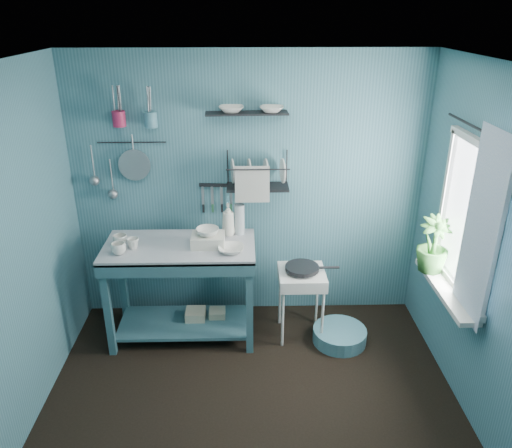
{
  "coord_description": "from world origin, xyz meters",
  "views": [
    {
      "loc": [
        -0.04,
        -2.83,
        2.8
      ],
      "look_at": [
        0.05,
        0.85,
        1.2
      ],
      "focal_mm": 35.0,
      "sensor_mm": 36.0,
      "label": 1
    }
  ],
  "objects_px": {
    "water_bottle": "(239,219)",
    "storage_tin_small": "(217,319)",
    "mug_mid": "(133,243)",
    "mug_right": "(120,240)",
    "mug_left": "(119,249)",
    "floor_basin": "(339,335)",
    "utensil_cup_magenta": "(119,119)",
    "potted_plant": "(433,245)",
    "work_counter": "(182,291)",
    "colander": "(134,165)",
    "storage_tin_large": "(196,320)",
    "utensil_cup_teal": "(151,120)",
    "soap_bottle": "(228,219)",
    "hotplate_stand": "(301,303)",
    "frying_pan": "(302,268)",
    "dish_rack": "(258,171)",
    "wash_tub": "(208,240)"
  },
  "relations": [
    {
      "from": "water_bottle",
      "to": "storage_tin_small",
      "type": "xyz_separation_m",
      "value": [
        -0.22,
        -0.14,
        -0.96
      ]
    },
    {
      "from": "mug_mid",
      "to": "mug_right",
      "type": "xyz_separation_m",
      "value": [
        -0.12,
        0.06,
        0.0
      ]
    },
    {
      "from": "mug_left",
      "to": "floor_basin",
      "type": "height_order",
      "value": "mug_left"
    },
    {
      "from": "water_bottle",
      "to": "utensil_cup_magenta",
      "type": "xyz_separation_m",
      "value": [
        -1.01,
        0.14,
        0.87
      ]
    },
    {
      "from": "water_bottle",
      "to": "potted_plant",
      "type": "xyz_separation_m",
      "value": [
        1.55,
        -0.56,
        0.0
      ]
    },
    {
      "from": "work_counter",
      "to": "storage_tin_small",
      "type": "distance_m",
      "value": 0.48
    },
    {
      "from": "colander",
      "to": "potted_plant",
      "type": "bearing_deg",
      "value": -16.46
    },
    {
      "from": "mug_mid",
      "to": "work_counter",
      "type": "bearing_deg",
      "value": 8.97
    },
    {
      "from": "mug_left",
      "to": "storage_tin_large",
      "type": "height_order",
      "value": "mug_left"
    },
    {
      "from": "storage_tin_large",
      "to": "mug_left",
      "type": "bearing_deg",
      "value": -160.1
    },
    {
      "from": "utensil_cup_teal",
      "to": "mug_left",
      "type": "bearing_deg",
      "value": -116.15
    },
    {
      "from": "mug_left",
      "to": "colander",
      "type": "distance_m",
      "value": 0.78
    },
    {
      "from": "mug_left",
      "to": "potted_plant",
      "type": "bearing_deg",
      "value": -3.96
    },
    {
      "from": "utensil_cup_teal",
      "to": "floor_basin",
      "type": "distance_m",
      "value": 2.54
    },
    {
      "from": "work_counter",
      "to": "soap_bottle",
      "type": "relative_size",
      "value": 4.35
    },
    {
      "from": "mug_left",
      "to": "hotplate_stand",
      "type": "height_order",
      "value": "mug_left"
    },
    {
      "from": "potted_plant",
      "to": "mug_right",
      "type": "bearing_deg",
      "value": 172.54
    },
    {
      "from": "mug_right",
      "to": "storage_tin_small",
      "type": "relative_size",
      "value": 0.61
    },
    {
      "from": "mug_right",
      "to": "floor_basin",
      "type": "distance_m",
      "value": 2.13
    },
    {
      "from": "hotplate_stand",
      "to": "storage_tin_large",
      "type": "height_order",
      "value": "hotplate_stand"
    },
    {
      "from": "frying_pan",
      "to": "dish_rack",
      "type": "xyz_separation_m",
      "value": [
        -0.38,
        0.34,
        0.79
      ]
    },
    {
      "from": "water_bottle",
      "to": "storage_tin_small",
      "type": "bearing_deg",
      "value": -147.53
    },
    {
      "from": "hotplate_stand",
      "to": "colander",
      "type": "bearing_deg",
      "value": 172.11
    },
    {
      "from": "utensil_cup_magenta",
      "to": "water_bottle",
      "type": "bearing_deg",
      "value": -8.16
    },
    {
      "from": "colander",
      "to": "storage_tin_small",
      "type": "bearing_deg",
      "value": -24.06
    },
    {
      "from": "water_bottle",
      "to": "mug_mid",
      "type": "bearing_deg",
      "value": -162.72
    },
    {
      "from": "water_bottle",
      "to": "colander",
      "type": "bearing_deg",
      "value": 169.3
    },
    {
      "from": "mug_mid",
      "to": "colander",
      "type": "xyz_separation_m",
      "value": [
        -0.03,
        0.45,
        0.55
      ]
    },
    {
      "from": "water_bottle",
      "to": "floor_basin",
      "type": "relative_size",
      "value": 0.58
    },
    {
      "from": "hotplate_stand",
      "to": "utensil_cup_magenta",
      "type": "bearing_deg",
      "value": 173.96
    },
    {
      "from": "wash_tub",
      "to": "potted_plant",
      "type": "height_order",
      "value": "potted_plant"
    },
    {
      "from": "dish_rack",
      "to": "storage_tin_small",
      "type": "relative_size",
      "value": 2.75
    },
    {
      "from": "dish_rack",
      "to": "colander",
      "type": "bearing_deg",
      "value": 171.72
    },
    {
      "from": "mug_right",
      "to": "soap_bottle",
      "type": "xyz_separation_m",
      "value": [
        0.92,
        0.2,
        0.1
      ]
    },
    {
      "from": "wash_tub",
      "to": "hotplate_stand",
      "type": "distance_m",
      "value": 1.04
    },
    {
      "from": "frying_pan",
      "to": "storage_tin_large",
      "type": "xyz_separation_m",
      "value": [
        -0.97,
        0.07,
        -0.58
      ]
    },
    {
      "from": "mug_right",
      "to": "wash_tub",
      "type": "xyz_separation_m",
      "value": [
        0.75,
        -0.02,
        0.0
      ]
    },
    {
      "from": "work_counter",
      "to": "storage_tin_large",
      "type": "xyz_separation_m",
      "value": [
        0.1,
        0.05,
        -0.35
      ]
    },
    {
      "from": "mug_right",
      "to": "frying_pan",
      "type": "xyz_separation_m",
      "value": [
        1.57,
        -0.02,
        -0.28
      ]
    },
    {
      "from": "water_bottle",
      "to": "frying_pan",
      "type": "distance_m",
      "value": 0.7
    },
    {
      "from": "utensil_cup_magenta",
      "to": "colander",
      "type": "relative_size",
      "value": 0.46
    },
    {
      "from": "work_counter",
      "to": "utensil_cup_magenta",
      "type": "relative_size",
      "value": 10.01
    },
    {
      "from": "wash_tub",
      "to": "dish_rack",
      "type": "xyz_separation_m",
      "value": [
        0.43,
        0.33,
        0.51
      ]
    },
    {
      "from": "utensil_cup_magenta",
      "to": "storage_tin_large",
      "type": "bearing_deg",
      "value": -28.1
    },
    {
      "from": "hotplate_stand",
      "to": "floor_basin",
      "type": "xyz_separation_m",
      "value": [
        0.35,
        -0.13,
        -0.26
      ]
    },
    {
      "from": "utensil_cup_magenta",
      "to": "potted_plant",
      "type": "height_order",
      "value": "utensil_cup_magenta"
    },
    {
      "from": "floor_basin",
      "to": "wash_tub",
      "type": "bearing_deg",
      "value": 173.34
    },
    {
      "from": "utensil_cup_magenta",
      "to": "potted_plant",
      "type": "xyz_separation_m",
      "value": [
        2.56,
        -0.7,
        -0.87
      ]
    },
    {
      "from": "mug_mid",
      "to": "storage_tin_small",
      "type": "bearing_deg",
      "value": 11.63
    },
    {
      "from": "utensil_cup_teal",
      "to": "storage_tin_small",
      "type": "bearing_deg",
      "value": -28.6
    }
  ]
}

